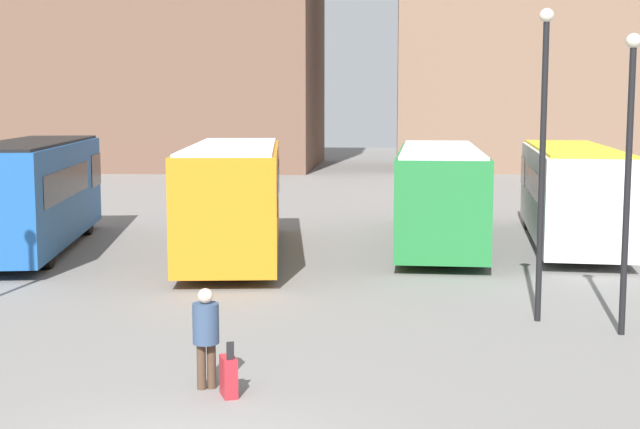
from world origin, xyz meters
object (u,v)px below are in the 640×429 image
at_px(suitcase, 229,376).
at_px(lamp_post_1, 629,160).
at_px(bus_3, 570,191).
at_px(bus_0, 33,191).
at_px(bus_1, 234,195).
at_px(lamp_post_0, 543,142).
at_px(bus_2, 439,191).
at_px(traveler, 206,329).

distance_m(suitcase, lamp_post_1, 8.49).
bearing_deg(bus_3, lamp_post_1, 178.72).
bearing_deg(suitcase, bus_0, 10.37).
relative_size(bus_1, lamp_post_1, 1.86).
distance_m(bus_0, bus_1, 6.13).
relative_size(bus_0, bus_1, 0.99).
distance_m(bus_3, lamp_post_0, 10.86).
bearing_deg(bus_2, bus_0, 102.43).
distance_m(bus_0, traveler, 14.86).
height_order(bus_2, traveler, bus_2).
bearing_deg(bus_1, bus_0, 79.58).
xyz_separation_m(bus_1, lamp_post_1, (8.92, -8.37, 1.58)).
bearing_deg(lamp_post_0, suitcase, -136.19).
xyz_separation_m(bus_0, traveler, (7.88, -12.57, -0.83)).
distance_m(bus_3, traveler, 17.32).
bearing_deg(bus_0, lamp_post_0, -129.50).
height_order(bus_1, lamp_post_1, lamp_post_1).
xyz_separation_m(bus_0, suitcase, (8.28, -12.90, -1.46)).
xyz_separation_m(suitcase, lamp_post_1, (6.76, 4.17, 3.01)).
bearing_deg(suitcase, bus_1, -12.57).
xyz_separation_m(bus_0, bus_2, (12.13, 2.27, -0.12)).
relative_size(bus_0, bus_2, 0.95).
height_order(traveler, lamp_post_1, lamp_post_1).
distance_m(bus_1, bus_3, 10.52).
bearing_deg(lamp_post_1, bus_0, 149.88).
xyz_separation_m(traveler, lamp_post_0, (5.75, 4.80, 2.67)).
distance_m(bus_2, lamp_post_0, 10.34).
bearing_deg(suitcase, lamp_post_0, -68.54).
bearing_deg(lamp_post_1, bus_1, 136.82).
relative_size(bus_0, lamp_post_0, 1.68).
bearing_deg(traveler, bus_2, -38.32).
bearing_deg(bus_1, bus_2, -73.52).
bearing_deg(bus_3, bus_2, 99.24).
height_order(bus_2, bus_3, bus_3).
height_order(bus_3, lamp_post_0, lamp_post_0).
relative_size(traveler, lamp_post_1, 0.28).
xyz_separation_m(bus_0, bus_3, (16.21, 2.60, -0.11)).
relative_size(bus_3, traveler, 6.80).
bearing_deg(traveler, lamp_post_1, -84.11).
bearing_deg(traveler, bus_1, -14.16).
bearing_deg(bus_0, bus_2, -89.21).
bearing_deg(bus_1, bus_3, -80.80).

